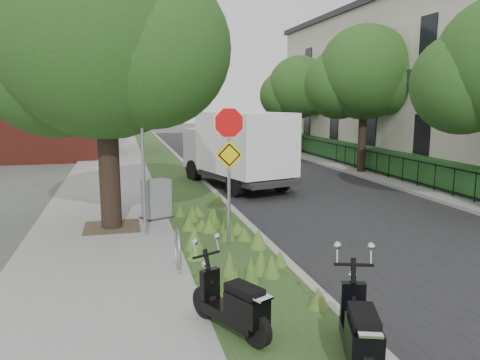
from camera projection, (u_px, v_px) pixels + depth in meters
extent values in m
plane|color=#4C5147|center=(297.00, 253.00, 10.37)|extent=(120.00, 120.00, 0.00)
cube|color=gray|center=(109.00, 183.00, 18.89)|extent=(3.50, 60.00, 0.12)
cube|color=#25401B|center=(177.00, 180.00, 19.55)|extent=(2.00, 60.00, 0.12)
cube|color=#9E9991|center=(200.00, 179.00, 19.79)|extent=(0.20, 60.00, 0.13)
cube|color=black|center=(279.00, 177.00, 20.65)|extent=(7.00, 60.00, 0.01)
cube|color=#9E9991|center=(351.00, 173.00, 21.49)|extent=(0.20, 60.00, 0.13)
cube|color=gray|center=(384.00, 171.00, 21.91)|extent=(3.20, 60.00, 0.12)
cylinder|color=black|center=(108.00, 140.00, 11.68)|extent=(0.52, 0.52, 4.48)
sphere|color=#224316|center=(103.00, 27.00, 11.23)|extent=(5.40, 5.40, 5.40)
sphere|color=#224316|center=(55.00, 58.00, 11.82)|extent=(4.05, 4.05, 4.05)
sphere|color=#224316|center=(151.00, 49.00, 10.93)|extent=(3.78, 3.78, 3.78)
cube|color=#473828|center=(112.00, 227.00, 12.06)|extent=(1.40, 1.40, 0.01)
cylinder|color=#A5A8AD|center=(143.00, 153.00, 10.96)|extent=(0.08, 0.08, 4.00)
torus|color=#A5A8AD|center=(178.00, 249.00, 9.06)|extent=(0.05, 0.77, 0.77)
cube|color=#A5A8AD|center=(180.00, 273.00, 8.78)|extent=(0.06, 0.06, 0.04)
cube|color=#A5A8AD|center=(176.00, 261.00, 9.46)|extent=(0.06, 0.06, 0.04)
cylinder|color=#A5A8AD|center=(229.00, 179.00, 10.33)|extent=(0.07, 0.07, 3.00)
cylinder|color=red|center=(229.00, 123.00, 10.10)|extent=(0.86, 0.03, 0.86)
cylinder|color=white|center=(229.00, 123.00, 10.11)|extent=(0.94, 0.02, 0.94)
cube|color=yellow|center=(229.00, 155.00, 10.21)|extent=(0.64, 0.03, 0.64)
cube|color=black|center=(365.00, 151.00, 21.49)|extent=(0.04, 24.00, 0.04)
cube|color=black|center=(365.00, 168.00, 21.63)|extent=(0.04, 24.00, 0.04)
cylinder|color=black|center=(365.00, 160.00, 21.57)|extent=(0.03, 0.03, 1.00)
cube|color=#234F1C|center=(379.00, 159.00, 21.73)|extent=(1.00, 24.00, 1.10)
cube|color=beige|center=(451.00, 86.00, 22.04)|extent=(7.00, 26.00, 8.00)
cube|color=#2D2D33|center=(384.00, 79.00, 21.13)|extent=(0.25, 26.00, 0.60)
cube|color=maroon|center=(21.00, 90.00, 28.42)|extent=(9.00, 10.00, 8.00)
cube|color=#9E9991|center=(15.00, 19.00, 27.73)|extent=(9.40, 10.40, 0.40)
sphere|color=#224316|center=(463.00, 83.00, 13.69)|extent=(3.00, 3.00, 3.00)
cylinder|color=black|center=(363.00, 127.00, 21.27)|extent=(0.36, 0.36, 4.03)
sphere|color=#224316|center=(365.00, 72.00, 20.86)|extent=(4.20, 4.20, 4.20)
sphere|color=#224316|center=(339.00, 85.00, 21.32)|extent=(3.15, 3.15, 3.15)
sphere|color=#224316|center=(388.00, 82.00, 20.63)|extent=(2.94, 2.94, 2.94)
cylinder|color=black|center=(298.00, 123.00, 28.94)|extent=(0.36, 0.36, 3.64)
sphere|color=#224316|center=(299.00, 87.00, 28.57)|extent=(3.80, 3.80, 3.80)
sphere|color=#224316|center=(283.00, 95.00, 28.99)|extent=(2.85, 2.85, 2.85)
sphere|color=#224316|center=(314.00, 93.00, 28.37)|extent=(2.66, 2.66, 2.66)
cylinder|color=black|center=(205.00, 302.00, 7.00)|extent=(0.31, 0.48, 0.48)
cylinder|color=black|center=(257.00, 330.00, 6.15)|extent=(0.31, 0.48, 0.48)
cube|color=black|center=(231.00, 315.00, 6.54)|extent=(0.76, 1.09, 0.17)
cube|color=black|center=(247.00, 308.00, 6.26)|extent=(0.57, 0.68, 0.37)
cube|color=black|center=(244.00, 290.00, 6.26)|extent=(0.50, 0.62, 0.11)
cylinder|color=black|center=(351.00, 320.00, 6.38)|extent=(0.29, 0.53, 0.52)
cube|color=black|center=(358.00, 344.00, 5.73)|extent=(0.70, 1.19, 0.18)
cube|color=black|center=(364.00, 340.00, 5.35)|extent=(0.55, 0.73, 0.40)
cube|color=black|center=(364.00, 317.00, 5.35)|extent=(0.48, 0.66, 0.12)
cube|color=#262628|center=(238.00, 174.00, 18.10)|extent=(3.46, 5.76, 0.18)
cube|color=#B7BABC|center=(213.00, 147.00, 19.73)|extent=(2.40, 1.95, 1.63)
cube|color=white|center=(245.00, 143.00, 17.41)|extent=(3.23, 4.34, 2.24)
cube|color=#262628|center=(157.00, 217.00, 13.01)|extent=(0.96, 0.82, 0.04)
cube|color=gray|center=(156.00, 199.00, 12.93)|extent=(0.84, 0.70, 1.08)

